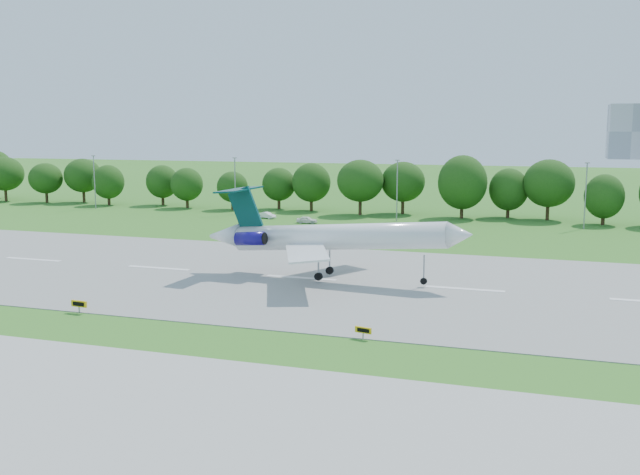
{
  "coord_description": "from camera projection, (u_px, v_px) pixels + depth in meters",
  "views": [
    {
      "loc": [
        8.79,
        -56.29,
        18.49
      ],
      "look_at": [
        -15.28,
        18.0,
        6.38
      ],
      "focal_mm": 40.0,
      "sensor_mm": 36.0,
      "label": 1
    }
  ],
  "objects": [
    {
      "name": "taxi_sign_centre",
      "position": [
        363.0,
        330.0,
        62.66
      ],
      "size": [
        1.57,
        0.5,
        1.1
      ],
      "rotation": [
        0.0,
        0.0,
        -0.21
      ],
      "color": "gray",
      "rests_on": "ground"
    },
    {
      "name": "service_vehicle_a",
      "position": [
        267.0,
        215.0,
        146.01
      ],
      "size": [
        4.1,
        2.63,
        1.28
      ],
      "primitive_type": "imported",
      "rotation": [
        0.0,
        0.0,
        1.21
      ],
      "color": "white",
      "rests_on": "ground"
    },
    {
      "name": "airliner",
      "position": [
        325.0,
        236.0,
        86.34
      ],
      "size": [
        33.87,
        24.6,
        10.94
      ],
      "rotation": [
        0.0,
        -0.07,
        -0.05
      ],
      "color": "white",
      "rests_on": "ground"
    },
    {
      "name": "runway",
      "position": [
        465.0,
        289.0,
        81.92
      ],
      "size": [
        400.0,
        45.0,
        0.08
      ],
      "primitive_type": "cube",
      "color": "gray",
      "rests_on": "ground"
    },
    {
      "name": "service_vehicle_b",
      "position": [
        307.0,
        220.0,
        138.43
      ],
      "size": [
        4.1,
        1.81,
        1.37
      ],
      "primitive_type": "imported",
      "rotation": [
        0.0,
        0.0,
        1.62
      ],
      "color": "white",
      "rests_on": "ground"
    },
    {
      "name": "taxi_sign_left",
      "position": [
        79.0,
        304.0,
        71.4
      ],
      "size": [
        1.85,
        0.38,
        1.29
      ],
      "rotation": [
        0.0,
        0.0,
        -0.08
      ],
      "color": "gray",
      "rests_on": "ground"
    },
    {
      "name": "tree_line",
      "position": [
        504.0,
        189.0,
        143.97
      ],
      "size": [
        288.4,
        8.4,
        10.4
      ],
      "color": "#382314",
      "rests_on": "ground"
    },
    {
      "name": "taxiway",
      "position": [
        379.0,
        447.0,
        41.5
      ],
      "size": [
        400.0,
        23.0,
        0.08
      ],
      "primitive_type": "cube",
      "color": "#ADADA8",
      "rests_on": "ground"
    },
    {
      "name": "light_poles",
      "position": [
        488.0,
        192.0,
        135.31
      ],
      "size": [
        175.9,
        0.25,
        12.19
      ],
      "color": "gray",
      "rests_on": "ground"
    },
    {
      "name": "ground",
      "position": [
        429.0,
        355.0,
        58.43
      ],
      "size": [
        600.0,
        600.0,
        0.0
      ],
      "primitive_type": "plane",
      "color": "#2B671B",
      "rests_on": "ground"
    }
  ]
}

